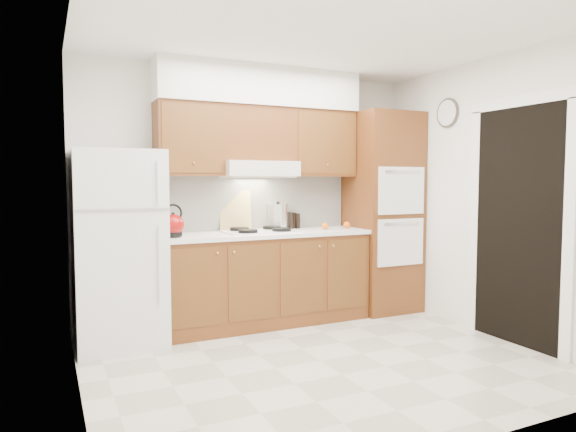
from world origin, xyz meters
The scene contains 26 objects.
floor centered at (0.00, 0.00, 0.00)m, with size 3.60×3.60×0.00m, color beige.
ceiling centered at (0.00, 0.00, 2.60)m, with size 3.60×3.60×0.00m, color white.
wall_back centered at (0.00, 1.50, 1.30)m, with size 3.60×0.02×2.60m, color white.
wall_left centered at (-1.80, 0.00, 1.30)m, with size 0.02×3.00×2.60m, color white.
wall_right centered at (1.80, 0.00, 1.30)m, with size 0.02×3.00×2.60m, color white.
fridge centered at (-1.41, 1.14, 0.86)m, with size 0.75×0.72×1.72m, color white.
base_cabinets centered at (0.02, 1.20, 0.45)m, with size 2.11×0.60×0.90m, color brown.
countertop centered at (0.03, 1.19, 0.92)m, with size 2.13×0.62×0.04m, color white.
backsplash centered at (0.02, 1.49, 1.22)m, with size 2.11×0.03×0.56m, color white.
oven_cabinet centered at (1.44, 1.18, 1.10)m, with size 0.70×0.65×2.20m, color brown.
upper_cab_left centered at (-0.71, 1.33, 1.85)m, with size 0.63×0.33×0.70m, color brown.
upper_cab_right centered at (0.72, 1.33, 1.85)m, with size 0.73×0.33×0.70m, color brown.
range_hood centered at (-0.02, 1.27, 1.57)m, with size 0.75×0.45×0.15m, color silver.
upper_cab_over_hood centered at (-0.02, 1.33, 1.92)m, with size 0.75×0.33×0.55m, color brown.
soffit centered at (0.03, 1.32, 2.40)m, with size 2.13×0.36×0.40m, color silver.
cooktop centered at (-0.02, 1.21, 0.95)m, with size 0.74×0.50×0.01m, color white.
doorway centered at (1.79, -0.35, 1.05)m, with size 0.02×0.90×2.10m, color black.
wall_clock centered at (1.79, 0.55, 2.15)m, with size 0.30×0.30×0.02m, color #3F3833.
kettle centered at (-0.93, 1.10, 1.05)m, with size 0.20×0.20×0.20m, color maroon.
cutting_board centered at (-0.21, 1.45, 1.14)m, with size 0.32×0.02×0.43m, color tan.
stock_pot centered at (0.26, 1.40, 1.08)m, with size 0.22×0.22×0.23m, color silver.
condiment_a centered at (0.38, 1.33, 1.03)m, with size 0.05×0.05×0.18m, color black.
condiment_b centered at (0.46, 1.42, 1.02)m, with size 0.05×0.05×0.17m, color black.
condiment_c centered at (0.48, 1.40, 1.02)m, with size 0.06×0.06×0.16m, color black.
orange_near centered at (0.97, 1.17, 0.98)m, with size 0.07×0.07×0.07m, color #FF5A0D.
orange_far centered at (0.69, 1.16, 0.98)m, with size 0.07×0.07×0.07m, color #FC640D.
Camera 1 is at (-1.98, -3.55, 1.46)m, focal length 32.00 mm.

